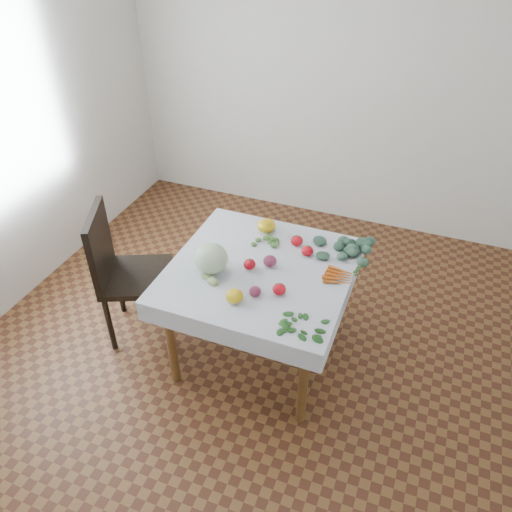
{
  "coord_description": "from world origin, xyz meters",
  "views": [
    {
      "loc": [
        0.87,
        -2.31,
        2.7
      ],
      "look_at": [
        -0.04,
        0.03,
        0.82
      ],
      "focal_mm": 35.0,
      "sensor_mm": 36.0,
      "label": 1
    }
  ],
  "objects_px": {
    "table": "(260,281)",
    "carrot_bunch": "(338,276)",
    "heirloom_back": "(266,226)",
    "cabbage": "(211,259)",
    "chair": "(121,267)"
  },
  "relations": [
    {
      "from": "table",
      "to": "cabbage",
      "type": "relative_size",
      "value": 4.8
    },
    {
      "from": "heirloom_back",
      "to": "carrot_bunch",
      "type": "xyz_separation_m",
      "value": [
        0.59,
        -0.32,
        -0.03
      ]
    },
    {
      "from": "table",
      "to": "heirloom_back",
      "type": "bearing_deg",
      "value": 105.31
    },
    {
      "from": "cabbage",
      "to": "carrot_bunch",
      "type": "xyz_separation_m",
      "value": [
        0.76,
        0.22,
        -0.08
      ]
    },
    {
      "from": "table",
      "to": "chair",
      "type": "relative_size",
      "value": 0.98
    },
    {
      "from": "table",
      "to": "carrot_bunch",
      "type": "xyz_separation_m",
      "value": [
        0.48,
        0.08,
        0.12
      ]
    },
    {
      "from": "heirloom_back",
      "to": "carrot_bunch",
      "type": "bearing_deg",
      "value": -28.66
    },
    {
      "from": "table",
      "to": "carrot_bunch",
      "type": "bearing_deg",
      "value": 10.01
    },
    {
      "from": "chair",
      "to": "heirloom_back",
      "type": "xyz_separation_m",
      "value": [
        0.86,
        0.54,
        0.22
      ]
    },
    {
      "from": "carrot_bunch",
      "to": "chair",
      "type": "bearing_deg",
      "value": -171.46
    },
    {
      "from": "cabbage",
      "to": "carrot_bunch",
      "type": "height_order",
      "value": "cabbage"
    },
    {
      "from": "table",
      "to": "cabbage",
      "type": "height_order",
      "value": "cabbage"
    },
    {
      "from": "table",
      "to": "heirloom_back",
      "type": "xyz_separation_m",
      "value": [
        -0.11,
        0.41,
        0.15
      ]
    },
    {
      "from": "cabbage",
      "to": "heirloom_back",
      "type": "bearing_deg",
      "value": 73.17
    },
    {
      "from": "chair",
      "to": "heirloom_back",
      "type": "bearing_deg",
      "value": 32.12
    }
  ]
}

